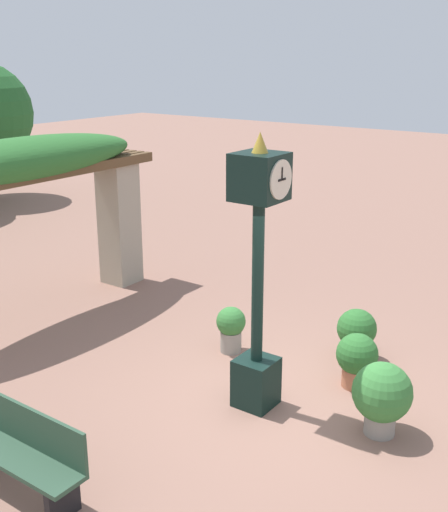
{
  "coord_description": "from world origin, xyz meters",
  "views": [
    {
      "loc": [
        -6.37,
        -3.66,
        4.3
      ],
      "look_at": [
        -0.23,
        0.74,
        1.9
      ],
      "focal_mm": 45.0,
      "sensor_mm": 36.0,
      "label": 1
    }
  ],
  "objects_px": {
    "pedestal_clock": "(258,272)",
    "potted_plant_far_left": "(357,358)",
    "potted_plant_near_right": "(382,395)",
    "potted_plant_near_left": "(231,327)",
    "park_bench": "(23,452)",
    "potted_plant_far_right": "(357,332)"
  },
  "relations": [
    {
      "from": "potted_plant_near_left",
      "to": "potted_plant_far_left",
      "type": "xyz_separation_m",
      "value": [
        0.11,
        -1.97,
        0.02
      ]
    },
    {
      "from": "pedestal_clock",
      "to": "potted_plant_far_right",
      "type": "distance_m",
      "value": 2.4
    },
    {
      "from": "pedestal_clock",
      "to": "potted_plant_far_left",
      "type": "bearing_deg",
      "value": -35.37
    },
    {
      "from": "pedestal_clock",
      "to": "potted_plant_near_right",
      "type": "distance_m",
      "value": 2.03
    },
    {
      "from": "potted_plant_near_left",
      "to": "park_bench",
      "type": "bearing_deg",
      "value": -178.16
    },
    {
      "from": "potted_plant_far_right",
      "to": "park_bench",
      "type": "height_order",
      "value": "park_bench"
    },
    {
      "from": "pedestal_clock",
      "to": "potted_plant_far_left",
      "type": "distance_m",
      "value": 2.0
    },
    {
      "from": "pedestal_clock",
      "to": "potted_plant_far_left",
      "type": "height_order",
      "value": "pedestal_clock"
    },
    {
      "from": "potted_plant_near_left",
      "to": "pedestal_clock",
      "type": "bearing_deg",
      "value": -133.17
    },
    {
      "from": "pedestal_clock",
      "to": "potted_plant_near_left",
      "type": "xyz_separation_m",
      "value": [
        1.07,
        1.14,
        -1.39
      ]
    },
    {
      "from": "potted_plant_near_right",
      "to": "potted_plant_far_right",
      "type": "xyz_separation_m",
      "value": [
        1.62,
        1.05,
        -0.07
      ]
    },
    {
      "from": "pedestal_clock",
      "to": "potted_plant_near_right",
      "type": "xyz_separation_m",
      "value": [
        0.3,
        -1.55,
        -1.28
      ]
    },
    {
      "from": "pedestal_clock",
      "to": "potted_plant_far_right",
      "type": "height_order",
      "value": "pedestal_clock"
    },
    {
      "from": "potted_plant_far_left",
      "to": "park_bench",
      "type": "distance_m",
      "value": 4.38
    },
    {
      "from": "pedestal_clock",
      "to": "potted_plant_far_right",
      "type": "xyz_separation_m",
      "value": [
        1.92,
        -0.5,
        -1.35
      ]
    },
    {
      "from": "potted_plant_far_right",
      "to": "park_bench",
      "type": "xyz_separation_m",
      "value": [
        -4.71,
        1.51,
        0.0
      ]
    },
    {
      "from": "potted_plant_far_left",
      "to": "potted_plant_near_left",
      "type": "bearing_deg",
      "value": 93.29
    },
    {
      "from": "potted_plant_near_left",
      "to": "potted_plant_far_right",
      "type": "bearing_deg",
      "value": -62.51
    },
    {
      "from": "pedestal_clock",
      "to": "potted_plant_far_right",
      "type": "relative_size",
      "value": 4.45
    },
    {
      "from": "pedestal_clock",
      "to": "park_bench",
      "type": "xyz_separation_m",
      "value": [
        -2.79,
        1.01,
        -1.35
      ]
    },
    {
      "from": "potted_plant_far_left",
      "to": "potted_plant_far_right",
      "type": "relative_size",
      "value": 0.97
    },
    {
      "from": "potted_plant_far_left",
      "to": "potted_plant_far_right",
      "type": "height_order",
      "value": "potted_plant_far_right"
    }
  ]
}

